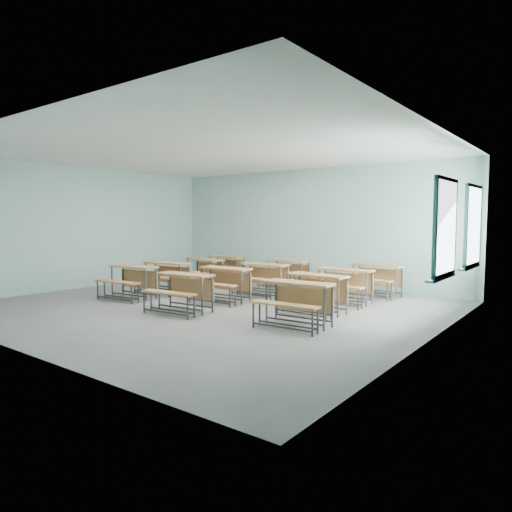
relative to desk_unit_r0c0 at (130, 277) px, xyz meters
The scene contains 13 objects.
room 2.47m from the desk_unit_r0c0, 11.83° to the left, with size 9.04×8.04×3.24m.
desk_unit_r0c0 is the anchor object (origin of this frame).
desk_unit_r0c1 2.07m from the desk_unit_r0c0, ahead, with size 1.27×0.91×0.75m.
desk_unit_r0c2 4.48m from the desk_unit_r0c0, ahead, with size 1.26×0.88×0.75m.
desk_unit_r1c0 1.06m from the desk_unit_r0c0, 92.04° to the left, with size 1.29×0.94×0.75m.
desk_unit_r1c1 2.18m from the desk_unit_r0c0, 27.29° to the left, with size 1.26×0.89×0.75m.
desk_unit_r1c2 4.34m from the desk_unit_r0c0, 15.26° to the left, with size 1.26×0.89×0.75m.
desk_unit_r2c0 2.39m from the desk_unit_r0c0, 90.60° to the left, with size 1.31×0.97×0.75m.
desk_unit_r2c1 3.08m from the desk_unit_r0c0, 46.29° to the left, with size 1.23×0.85×0.75m.
desk_unit_r2c2 4.81m from the desk_unit_r0c0, 29.47° to the left, with size 1.23×0.84×0.75m.
desk_unit_r3c0 3.44m from the desk_unit_r0c0, 92.43° to the left, with size 1.26×0.89×0.75m.
desk_unit_r3c1 4.01m from the desk_unit_r0c0, 60.79° to the left, with size 1.30×0.95×0.75m.
desk_unit_r3c2 5.71m from the desk_unit_r0c0, 40.32° to the left, with size 1.27×0.91×0.75m.
Camera 1 is at (6.48, -6.96, 1.83)m, focal length 32.00 mm.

